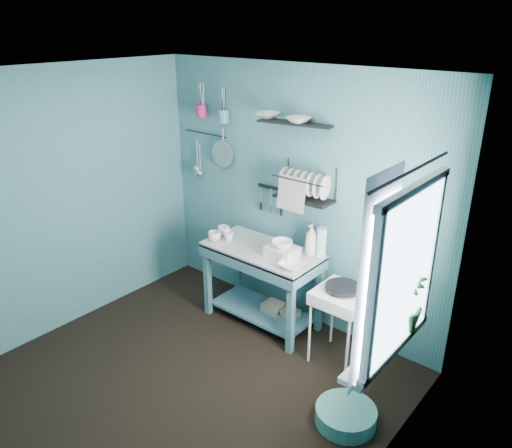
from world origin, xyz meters
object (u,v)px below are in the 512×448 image
Objects in this scene: frying_pan at (343,287)px; potted_plant at (403,301)px; work_counter at (262,286)px; dish_rack at (304,183)px; storage_tin_large at (273,313)px; utensil_cup_magenta at (201,111)px; mug_mid at (229,236)px; soap_bottle at (311,239)px; mug_right at (224,231)px; water_bottle at (321,242)px; hotplate_stand at (340,326)px; mug_left at (214,236)px; wash_tub at (282,252)px; colander at (223,154)px; utensil_cup_teal at (224,116)px; floor_basin at (346,416)px; storage_tin_small at (290,319)px.

frying_pan is 0.88m from potted_plant.
work_counter is 1.13m from dish_rack.
utensil_cup_magenta is at bearing 168.59° from storage_tin_large.
mug_mid is 0.85m from soap_bottle.
mug_right is 0.44× the size of water_bottle.
utensil_cup_magenta reaches higher than hotplate_stand.
hotplate_stand is at bearing 0.00° from frying_pan.
mug_left is at bearing -145.04° from dish_rack.
colander is at bearing 162.25° from wash_tub.
wash_tub is 0.84m from hotplate_stand.
utensil_cup_teal is at bearing 162.32° from potted_plant.
utensil_cup_magenta reaches higher than colander.
wash_tub is (0.25, -0.02, 0.45)m from work_counter.
work_counter reaches higher than floor_basin.
mug_left is 1.07m from water_bottle.
wash_tub reaches higher than floor_basin.
floor_basin is at bearing -42.69° from soap_bottle.
dish_rack is (0.05, 0.25, 0.61)m from wash_tub.
mug_left is 0.27× the size of floor_basin.
water_bottle is at bearing 147.88° from potted_plant.
utensil_cup_magenta is at bearing 152.87° from mug_mid.
mug_right reaches higher than storage_tin_large.
water_bottle reaches higher than storage_tin_large.
utensil_cup_magenta is (-0.55, 0.28, 1.11)m from mug_right.
mug_mid reaches higher than storage_tin_large.
work_counter is 11.43× the size of mug_mid.
frying_pan is (1.30, 0.02, -0.12)m from mug_mid.
utensil_cup_teal reaches higher than colander.
hotplate_stand is 1.47× the size of potted_plant.
work_counter is 8.79× the size of utensil_cup_magenta.
mug_mid is at bearing -162.72° from water_bottle.
storage_tin_large is at bearing 162.28° from hotplate_stand.
water_bottle is (0.10, 0.02, -0.01)m from soap_bottle.
water_bottle is 0.93× the size of frying_pan.
mug_right is at bearing -27.26° from utensil_cup_magenta.
potted_plant is (2.11, -0.47, 0.21)m from mug_right.
colander is at bearing 132.46° from mug_right.
mug_left is at bearing -82.87° from mug_right.
frying_pan is 2.31× the size of utensil_cup_teal.
work_counter is 0.32m from storage_tin_large.
floor_basin is (0.45, -0.63, -0.29)m from hotplate_stand.
potted_plant reaches higher than frying_pan.
work_counter is 0.72m from soap_bottle.
utensil_cup_teal reaches higher than soap_bottle.
mug_right is at bearing 178.25° from frying_pan.
utensil_cup_teal reaches higher than water_bottle.
potted_plant reaches higher than mug_mid.
storage_tin_small is at bearing 5.71° from mug_right.
mug_mid is 1.03m from storage_tin_small.
utensil_cup_magenta is 2.19m from storage_tin_large.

